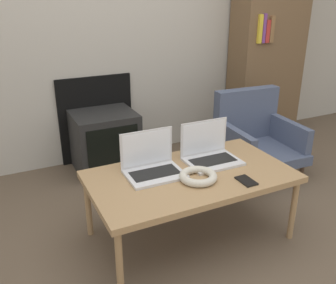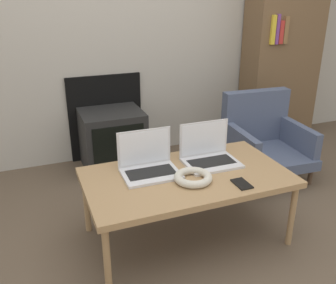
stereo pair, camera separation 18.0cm
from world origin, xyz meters
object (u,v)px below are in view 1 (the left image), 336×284
at_px(headphones, 199,176).
at_px(armchair, 255,134).
at_px(laptop_right, 209,152).
at_px(laptop_left, 152,164).
at_px(phone, 246,181).
at_px(tv, 105,141).

relative_size(headphones, armchair, 0.33).
height_order(laptop_right, headphones, laptop_right).
bearing_deg(headphones, laptop_right, 45.68).
height_order(laptop_left, phone, laptop_left).
distance_m(laptop_left, laptop_right, 0.39).
bearing_deg(tv, laptop_left, -91.15).
bearing_deg(tv, laptop_right, -70.05).
relative_size(headphones, phone, 1.72).
xyz_separation_m(laptop_right, phone, (0.03, -0.33, -0.05)).
xyz_separation_m(headphones, phone, (0.23, -0.13, -0.02)).
bearing_deg(armchair, laptop_right, -143.26).
xyz_separation_m(headphones, armchair, (0.94, 0.68, -0.15)).
relative_size(laptop_right, phone, 2.64).
bearing_deg(armchair, headphones, -140.26).
relative_size(laptop_left, laptop_right, 1.00).
bearing_deg(tv, phone, -73.32).
height_order(laptop_right, tv, laptop_right).
xyz_separation_m(laptop_left, headphones, (0.20, -0.20, -0.03)).
bearing_deg(phone, armchair, 48.84).
distance_m(laptop_left, armchair, 1.25).
bearing_deg(tv, armchair, -25.44).
height_order(laptop_left, armchair, laptop_left).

